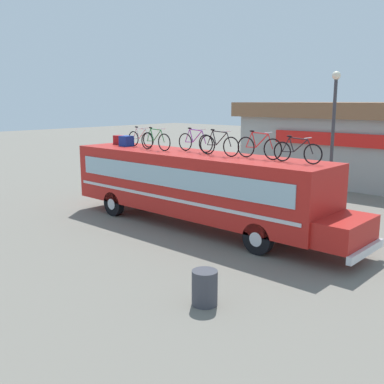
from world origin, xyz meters
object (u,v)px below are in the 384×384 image
(rooftop_bicycle_2, at_px, (155,141))
(rooftop_bicycle_6, at_px, (297,152))
(rooftop_bicycle_3, at_px, (195,142))
(street_lamp, at_px, (333,129))
(rooftop_bicycle_5, at_px, (259,147))
(luggage_bag_1, at_px, (121,140))
(bus, at_px, (196,184))
(trash_bin, at_px, (205,288))
(rooftop_bicycle_4, at_px, (219,145))
(rooftop_bicycle_1, at_px, (141,138))
(luggage_bag_2, at_px, (126,141))

(rooftop_bicycle_2, bearing_deg, rooftop_bicycle_6, 4.31)
(rooftop_bicycle_3, relative_size, street_lamp, 0.30)
(rooftop_bicycle_5, relative_size, rooftop_bicycle_6, 1.04)
(rooftop_bicycle_2, distance_m, rooftop_bicycle_3, 1.70)
(luggage_bag_1, bearing_deg, rooftop_bicycle_2, -11.40)
(bus, relative_size, luggage_bag_1, 17.49)
(luggage_bag_1, bearing_deg, trash_bin, -28.90)
(rooftop_bicycle_6, distance_m, street_lamp, 5.19)
(luggage_bag_1, bearing_deg, rooftop_bicycle_4, -2.93)
(rooftop_bicycle_1, height_order, rooftop_bicycle_2, rooftop_bicycle_2)
(rooftop_bicycle_4, xyz_separation_m, rooftop_bicycle_5, (1.56, 0.25, 0.00))
(rooftop_bicycle_6, height_order, trash_bin, rooftop_bicycle_6)
(rooftop_bicycle_1, xyz_separation_m, rooftop_bicycle_2, (1.49, -0.52, 0.02))
(rooftop_bicycle_2, xyz_separation_m, rooftop_bicycle_4, (3.06, 0.28, 0.01))
(luggage_bag_1, xyz_separation_m, street_lamp, (7.85, 4.91, 0.60))
(rooftop_bicycle_5, relative_size, street_lamp, 0.30)
(luggage_bag_2, bearing_deg, rooftop_bicycle_2, -7.47)
(rooftop_bicycle_5, relative_size, trash_bin, 2.14)
(rooftop_bicycle_2, bearing_deg, street_lamp, 48.08)
(luggage_bag_2, distance_m, rooftop_bicycle_5, 6.80)
(rooftop_bicycle_4, xyz_separation_m, trash_bin, (3.70, -5.04, -2.83))
(bus, xyz_separation_m, rooftop_bicycle_4, (1.09, 0.03, 1.58))
(rooftop_bicycle_6, bearing_deg, bus, -177.14)
(bus, bearing_deg, luggage_bag_1, 176.08)
(luggage_bag_1, bearing_deg, rooftop_bicycle_5, -0.39)
(rooftop_bicycle_3, bearing_deg, rooftop_bicycle_5, -2.19)
(luggage_bag_1, relative_size, rooftop_bicycle_2, 0.43)
(bus, relative_size, rooftop_bicycle_6, 7.21)
(rooftop_bicycle_2, relative_size, rooftop_bicycle_5, 0.93)
(rooftop_bicycle_2, relative_size, rooftop_bicycle_3, 0.95)
(luggage_bag_2, distance_m, trash_bin, 10.59)
(rooftop_bicycle_2, bearing_deg, rooftop_bicycle_3, 22.66)
(rooftop_bicycle_6, relative_size, trash_bin, 2.05)
(luggage_bag_1, bearing_deg, rooftop_bicycle_3, 0.83)
(luggage_bag_1, bearing_deg, street_lamp, 31.99)
(rooftop_bicycle_1, relative_size, rooftop_bicycle_5, 0.89)
(rooftop_bicycle_1, distance_m, trash_bin, 10.18)
(bus, bearing_deg, rooftop_bicycle_6, 2.86)
(bus, relative_size, rooftop_bicycle_2, 7.44)
(luggage_bag_1, distance_m, rooftop_bicycle_2, 2.99)
(rooftop_bicycle_3, distance_m, rooftop_bicycle_5, 3.05)
(bus, relative_size, luggage_bag_2, 25.29)
(rooftop_bicycle_4, bearing_deg, rooftop_bicycle_6, 3.32)
(rooftop_bicycle_2, distance_m, rooftop_bicycle_5, 4.65)
(bus, relative_size, trash_bin, 14.76)
(luggage_bag_1, relative_size, rooftop_bicycle_1, 0.45)
(rooftop_bicycle_3, xyz_separation_m, rooftop_bicycle_4, (1.49, -0.37, 0.01))
(rooftop_bicycle_1, height_order, rooftop_bicycle_6, rooftop_bicycle_1)
(rooftop_bicycle_2, relative_size, rooftop_bicycle_6, 0.97)
(rooftop_bicycle_3, xyz_separation_m, rooftop_bicycle_6, (4.57, -0.19, -0.03))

